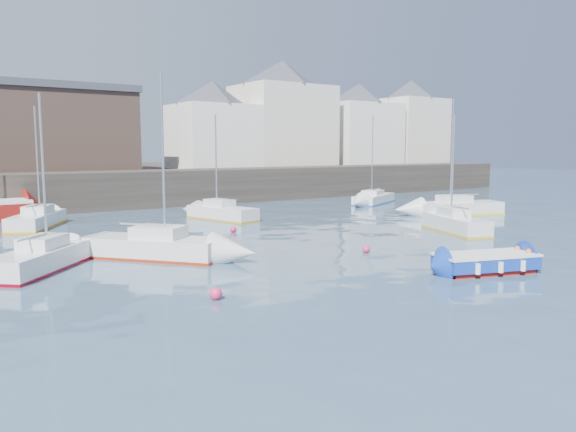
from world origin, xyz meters
TOP-DOWN VIEW (x-y plane):
  - water at (0.00, 0.00)m, footprint 220.00×220.00m
  - quay_wall at (0.00, 35.00)m, footprint 90.00×5.00m
  - land_strip at (0.00, 53.00)m, footprint 90.00×32.00m
  - bldg_east_a at (20.00, 42.00)m, footprint 13.36×13.36m
  - bldg_east_b at (31.00, 41.50)m, footprint 11.88×11.88m
  - bldg_east_c at (40.00, 41.50)m, footprint 11.14×11.14m
  - bldg_east_d at (11.00, 41.50)m, footprint 11.14×11.14m
  - warehouse at (-6.00, 43.00)m, footprint 16.40×10.40m
  - blue_dinghy at (2.90, 2.44)m, footprint 4.34×2.88m
  - sailboat_a at (-11.52, 12.81)m, footprint 4.94×5.21m
  - sailboat_b at (-6.82, 12.71)m, footprint 5.56×6.15m
  - sailboat_c at (10.66, 10.17)m, footprint 3.34×5.43m
  - sailboat_d at (18.22, 16.06)m, footprint 6.96×4.26m
  - sailboat_f at (2.17, 23.16)m, footprint 3.13×5.79m
  - sailboat_g at (18.70, 25.61)m, footprint 6.28×4.50m
  - sailboat_h at (-9.11, 26.32)m, footprint 4.52×5.97m
  - buoy_near at (-7.75, 4.91)m, footprint 0.42×0.42m
  - buoy_mid at (1.89, 8.26)m, footprint 0.35×0.35m
  - buoy_far at (-0.10, 17.50)m, footprint 0.38×0.38m

SIDE VIEW (x-z plane):
  - water at x=0.00m, z-range 0.00..0.00m
  - buoy_near at x=-7.75m, z-range -0.21..0.21m
  - buoy_mid at x=1.89m, z-range -0.18..0.18m
  - buoy_far at x=-0.10m, z-range -0.19..0.19m
  - blue_dinghy at x=2.90m, z-range 0.04..0.81m
  - sailboat_g at x=18.70m, z-range -3.40..4.28m
  - sailboat_h at x=-9.11m, z-range -3.26..4.23m
  - sailboat_a at x=-11.52m, z-range -3.04..4.04m
  - sailboat_f at x=2.17m, z-range -3.08..4.09m
  - sailboat_d at x=18.22m, z-range -3.72..4.74m
  - sailboat_c at x=10.66m, z-range -2.89..3.93m
  - sailboat_b at x=-6.82m, z-range -3.53..4.58m
  - land_strip at x=0.00m, z-range 0.00..2.80m
  - quay_wall at x=0.00m, z-range 0.00..3.00m
  - warehouse at x=-6.00m, z-range 2.82..10.42m
  - bldg_east_d at x=11.00m, z-range 2.89..11.84m
  - bldg_east_b at x=31.00m, z-range 2.89..12.84m
  - bldg_east_c at x=40.00m, z-range 2.90..13.85m
  - bldg_east_a at x=20.00m, z-range 2.91..14.71m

